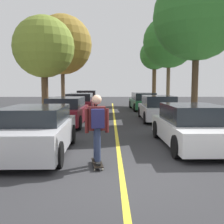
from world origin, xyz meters
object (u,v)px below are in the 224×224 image
parked_car_right_near (158,108)px  parked_car_left_far (80,103)px  street_tree_left_nearest (44,47)px  parked_car_right_far (143,101)px  street_tree_right_far (155,55)px  fire_hydrant (192,115)px  street_tree_right_nearest (197,17)px  street_tree_right_near (169,42)px  skateboard (97,163)px  parked_car_left_nearest (35,131)px  parked_car_left_near (66,112)px  street_tree_left_near (62,45)px  skateboarder (97,125)px  parked_car_left_farthest (87,99)px  parked_car_right_nearest (193,126)px

parked_car_right_near → parked_car_left_far: bearing=138.8°
street_tree_left_nearest → parked_car_right_far: bearing=41.6°
street_tree_left_nearest → street_tree_right_far: (8.14, 10.62, 0.70)m
parked_car_right_far → fire_hydrant: size_ratio=6.70×
street_tree_right_nearest → street_tree_right_far: (-0.00, 12.67, -0.52)m
street_tree_right_near → skateboard: size_ratio=7.99×
parked_car_left_nearest → street_tree_right_nearest: 10.05m
parked_car_left_near → street_tree_right_nearest: street_tree_right_nearest is taller
street_tree_left_near → parked_car_left_near: bearing=-79.2°
street_tree_right_near → parked_car_left_far: bearing=-172.7°
parked_car_right_far → skateboarder: (-2.98, -15.17, 0.35)m
parked_car_left_farthest → street_tree_left_near: 5.67m
skateboard → parked_car_left_far: bearing=98.2°
parked_car_left_nearest → parked_car_right_nearest: size_ratio=0.96×
parked_car_right_nearest → fire_hydrant: bearing=73.2°
parked_car_right_far → skateboard: parked_car_right_far is taller
parked_car_right_near → street_tree_right_nearest: bearing=-36.9°
parked_car_right_nearest → skateboarder: bearing=-143.9°
parked_car_right_nearest → street_tree_left_nearest: (-6.48, 7.23, 3.49)m
skateboard → parked_car_left_farthest: bearing=95.7°
parked_car_right_far → skateboard: (-2.98, -15.14, -0.59)m
parked_car_left_farthest → parked_car_right_far: bearing=-35.0°
street_tree_left_near → skateboard: bearing=-77.2°
parked_car_right_nearest → street_tree_right_nearest: size_ratio=0.58×
skateboarder → fire_hydrant: bearing=58.0°
parked_car_right_near → parked_car_left_near: bearing=-159.5°
parked_car_left_farthest → street_tree_right_nearest: street_tree_right_nearest is taller
street_tree_right_near → parked_car_left_farthest: bearing=142.9°
parked_car_left_far → street_tree_right_near: street_tree_right_near is taller
parked_car_left_near → street_tree_right_far: (6.48, 13.24, 4.17)m
parked_car_left_nearest → parked_car_right_near: size_ratio=0.93×
parked_car_left_farthest → street_tree_left_near: bearing=-118.2°
street_tree_left_nearest → skateboard: size_ratio=6.72×
parked_car_right_near → parked_car_right_far: size_ratio=0.94×
street_tree_left_nearest → street_tree_left_near: (0.00, 6.05, 1.03)m
parked_car_right_nearest → parked_car_left_nearest: bearing=-169.6°
fire_hydrant → parked_car_right_far: bearing=100.6°
parked_car_left_nearest → parked_car_right_far: parked_car_right_far is taller
parked_car_right_nearest → street_tree_right_nearest: street_tree_right_nearest is taller
parked_car_right_far → parked_car_left_nearest: bearing=-109.2°
parked_car_left_far → skateboard: 12.94m
parked_car_right_far → street_tree_right_far: bearing=71.2°
parked_car_right_near → skateboard: parked_car_right_near is taller
parked_car_left_far → parked_car_left_farthest: (0.00, 5.73, 0.02)m
parked_car_right_far → street_tree_left_nearest: bearing=-138.4°
parked_car_right_near → street_tree_right_near: size_ratio=0.64×
street_tree_right_far → skateboard: (-4.64, -20.00, -4.75)m
parked_car_left_nearest → parked_car_right_far: (4.83, 13.88, 0.01)m
parked_car_left_farthest → skateboarder: (1.85, -18.55, 0.31)m
skateboarder → parked_car_right_near: bearing=70.9°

